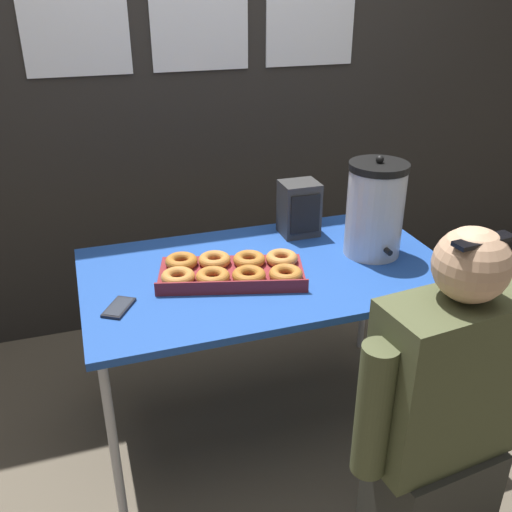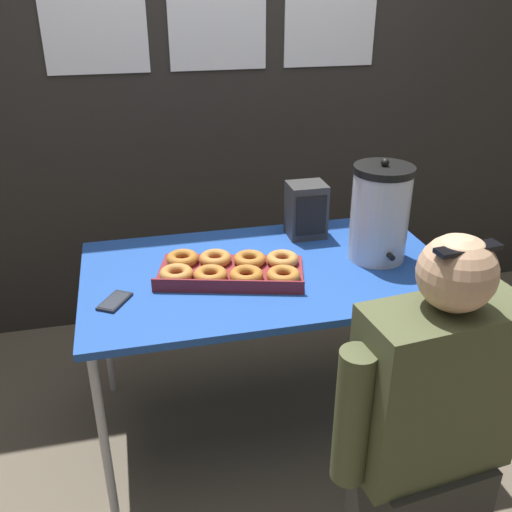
% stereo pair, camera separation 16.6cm
% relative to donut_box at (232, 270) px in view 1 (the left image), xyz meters
% --- Properties ---
extents(ground_plane, '(12.00, 12.00, 0.00)m').
position_rel_donut_box_xyz_m(ground_plane, '(0.15, 0.02, -0.78)').
color(ground_plane, brown).
extents(back_wall, '(6.00, 0.11, 2.74)m').
position_rel_donut_box_xyz_m(back_wall, '(0.15, 1.06, 0.59)').
color(back_wall, '#282623').
rests_on(back_wall, ground).
extents(folding_table, '(1.40, 0.82, 0.75)m').
position_rel_donut_box_xyz_m(folding_table, '(0.15, 0.02, -0.07)').
color(folding_table, '#1E479E').
rests_on(folding_table, ground).
extents(donut_box, '(0.60, 0.42, 0.05)m').
position_rel_donut_box_xyz_m(donut_box, '(0.00, 0.00, 0.00)').
color(donut_box, maroon).
rests_on(donut_box, folding_table).
extents(coffee_urn, '(0.23, 0.26, 0.41)m').
position_rel_donut_box_xyz_m(coffee_urn, '(0.60, 0.02, 0.16)').
color(coffee_urn, silver).
rests_on(coffee_urn, folding_table).
extents(cell_phone, '(0.13, 0.15, 0.01)m').
position_rel_donut_box_xyz_m(cell_phone, '(-0.43, -0.11, -0.02)').
color(cell_phone, black).
rests_on(cell_phone, folding_table).
extents(space_heater, '(0.16, 0.14, 0.23)m').
position_rel_donut_box_xyz_m(space_heater, '(0.39, 0.29, 0.09)').
color(space_heater, '#333333').
rests_on(space_heater, folding_table).
extents(person_seated, '(0.63, 0.30, 1.18)m').
position_rel_donut_box_xyz_m(person_seated, '(0.46, -0.73, -0.22)').
color(person_seated, '#33332D').
rests_on(person_seated, ground).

